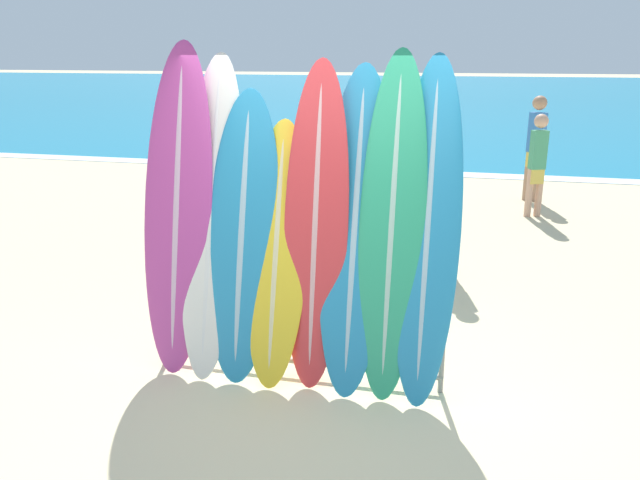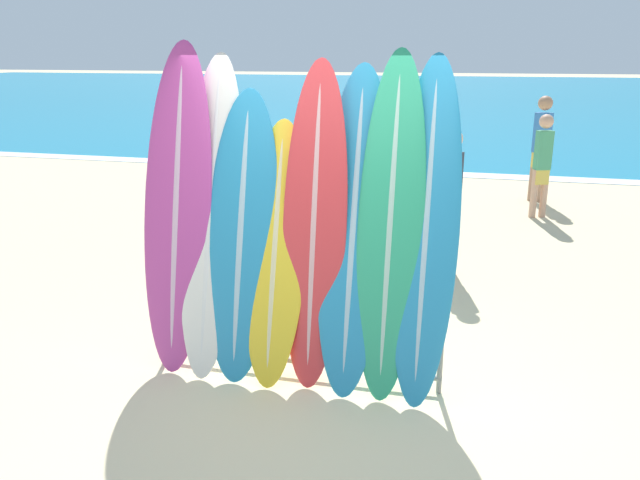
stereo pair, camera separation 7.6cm
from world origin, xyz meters
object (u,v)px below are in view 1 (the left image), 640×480
surfboard_slot_7 (428,231)px  person_near_water (537,162)px  surfboard_slot_0 (178,210)px  person_mid_beach (536,145)px  surfboard_slot_3 (277,254)px  surfboard_rack (297,320)px  surfboard_slot_2 (243,237)px  surfboard_slot_4 (316,228)px  surfboard_slot_5 (355,231)px  person_far_left (447,196)px  surfboard_slot_6 (392,227)px  surfboard_slot_1 (211,217)px

surfboard_slot_7 → person_near_water: 5.91m
surfboard_slot_0 → person_mid_beach: (3.35, 6.91, -0.32)m
surfboard_slot_7 → surfboard_slot_3: bearing=-176.5°
surfboard_rack → surfboard_slot_7: 1.26m
surfboard_slot_0 → surfboard_slot_2: surfboard_slot_0 is taller
surfboard_slot_2 → surfboard_slot_4: surfboard_slot_4 is taller
surfboard_slot_4 → surfboard_slot_5: bearing=6.8°
person_near_water → person_mid_beach: person_mid_beach is taller
person_mid_beach → person_far_left: person_mid_beach is taller
surfboard_slot_0 → surfboard_slot_2: 0.59m
surfboard_slot_7 → person_far_left: 2.75m
surfboard_slot_2 → person_mid_beach: (2.80, 6.95, -0.14)m
surfboard_rack → surfboard_slot_3: bearing=177.5°
surfboard_slot_0 → person_mid_beach: size_ratio=1.44×
surfboard_slot_6 → person_mid_beach: 7.12m
surfboard_rack → surfboard_slot_6: bearing=4.5°
surfboard_slot_0 → surfboard_slot_7: bearing=0.3°
surfboard_slot_4 → person_mid_beach: 7.29m
surfboard_slot_2 → surfboard_slot_5: size_ratio=0.92×
surfboard_slot_0 → surfboard_slot_6: size_ratio=1.02×
surfboard_slot_4 → person_far_left: surfboard_slot_4 is taller
surfboard_slot_5 → surfboard_slot_0: bearing=-179.7°
surfboard_slot_5 → surfboard_slot_6: surfboard_slot_6 is taller
surfboard_rack → surfboard_slot_3: surfboard_slot_3 is taller
surfboard_slot_7 → person_mid_beach: bearing=78.8°
surfboard_slot_1 → person_near_water: (3.01, 5.75, -0.38)m
surfboard_rack → surfboard_slot_5: size_ratio=0.95×
surfboard_slot_2 → surfboard_slot_6: bearing=1.4°
surfboard_slot_3 → person_far_left: size_ratio=1.20×
surfboard_slot_3 → surfboard_slot_7: size_ratio=0.81×
surfboard_slot_0 → surfboard_slot_1: surfboard_slot_0 is taller
surfboard_slot_2 → surfboard_slot_3: surfboard_slot_2 is taller
surfboard_slot_2 → surfboard_slot_1: bearing=169.4°
surfboard_slot_2 → surfboard_slot_3: 0.31m
surfboard_slot_3 → person_mid_beach: surfboard_slot_3 is taller
surfboard_rack → surfboard_slot_2: (-0.44, 0.03, 0.65)m
surfboard_slot_2 → person_near_water: size_ratio=1.40×
surfboard_slot_3 → person_far_left: surfboard_slot_3 is taller
surfboard_slot_4 → surfboard_slot_7: 0.84m
surfboard_slot_2 → person_near_water: 6.42m
surfboard_slot_4 → surfboard_slot_3: bearing=-174.1°
surfboard_slot_3 → person_mid_beach: (2.51, 6.97, -0.03)m
surfboard_slot_3 → surfboard_slot_7: 1.17m
person_near_water → person_far_left: bearing=-134.8°
person_near_water → person_far_left: person_far_left is taller
surfboard_rack → surfboard_slot_0: surfboard_slot_0 is taller
surfboard_slot_4 → person_far_left: (0.88, 2.76, -0.32)m
surfboard_slot_3 → surfboard_slot_5: surfboard_slot_5 is taller
surfboard_slot_7 → person_near_water: surfboard_slot_7 is taller
surfboard_slot_3 → surfboard_slot_4: 0.38m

